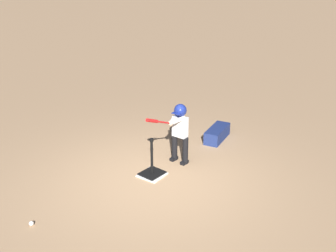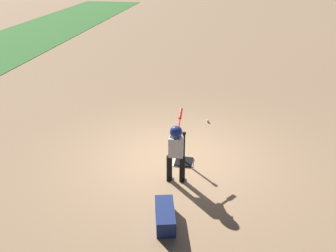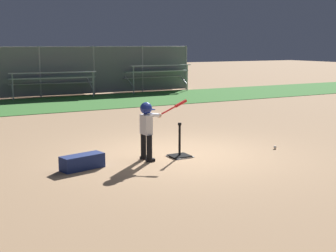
{
  "view_description": "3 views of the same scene",
  "coord_description": "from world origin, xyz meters",
  "views": [
    {
      "loc": [
        4.58,
        4.14,
        3.64
      ],
      "look_at": [
        -0.72,
        -0.29,
        0.79
      ],
      "focal_mm": 42.0,
      "sensor_mm": 36.0,
      "label": 1
    },
    {
      "loc": [
        -7.7,
        -1.12,
        4.29
      ],
      "look_at": [
        -0.35,
        0.11,
        0.94
      ],
      "focal_mm": 42.0,
      "sensor_mm": 36.0,
      "label": 2
    },
    {
      "loc": [
        -4.98,
        -8.6,
        2.36
      ],
      "look_at": [
        -0.47,
        -0.26,
        0.7
      ],
      "focal_mm": 50.0,
      "sensor_mm": 36.0,
      "label": 3
    }
  ],
  "objects": [
    {
      "name": "grass_outfield_strip",
      "position": [
        0.0,
        9.86,
        0.01
      ],
      "size": [
        56.0,
        4.94,
        0.02
      ],
      "primitive_type": "cube",
      "color": "#3D7F33",
      "rests_on": "ground_plane"
    },
    {
      "name": "ground_plane",
      "position": [
        0.0,
        0.0,
        0.0
      ],
      "size": [
        90.0,
        90.0,
        0.0
      ],
      "primitive_type": "plane",
      "color": "tan"
    },
    {
      "name": "baseball",
      "position": [
        2.15,
        -0.57,
        0.04
      ],
      "size": [
        0.07,
        0.07,
        0.07
      ],
      "primitive_type": "sphere",
      "color": "white",
      "rests_on": "ground_plane"
    },
    {
      "name": "bleachers_right_center",
      "position": [
        5.69,
        12.91,
        0.67
      ],
      "size": [
        3.43,
        2.43,
        1.38
      ],
      "color": "#ADAFB7",
      "rests_on": "ground_plane"
    },
    {
      "name": "backstop_fence",
      "position": [
        0.0,
        12.76,
        1.19
      ],
      "size": [
        15.39,
        0.08,
        2.28
      ],
      "color": "#9E9EA3",
      "rests_on": "ground_plane"
    },
    {
      "name": "home_plate",
      "position": [
        -0.15,
        -0.2,
        0.01
      ],
      "size": [
        0.48,
        0.48,
        0.02
      ],
      "primitive_type": "cube",
      "rotation": [
        0.0,
        0.0,
        0.1
      ],
      "color": "white",
      "rests_on": "ground_plane"
    },
    {
      "name": "batter_child",
      "position": [
        -0.88,
        -0.14,
        0.77
      ],
      "size": [
        1.09,
        0.38,
        1.21
      ],
      "color": "black",
      "rests_on": "ground_plane"
    },
    {
      "name": "batting_tee",
      "position": [
        -0.17,
        -0.21,
        0.11
      ],
      "size": [
        0.42,
        0.37,
        0.74
      ],
      "color": "black",
      "rests_on": "ground_plane"
    },
    {
      "name": "bleachers_far_left",
      "position": [
        0.47,
        12.75,
        0.58
      ],
      "size": [
        3.98,
        2.62,
        1.18
      ],
      "color": "#ADAFB7",
      "rests_on": "ground_plane"
    },
    {
      "name": "equipment_bag",
      "position": [
        -2.29,
        -0.17,
        0.14
      ],
      "size": [
        0.89,
        0.5,
        0.28
      ],
      "primitive_type": "cube",
      "rotation": [
        0.0,
        0.0,
        0.23
      ],
      "color": "navy",
      "rests_on": "ground_plane"
    }
  ]
}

